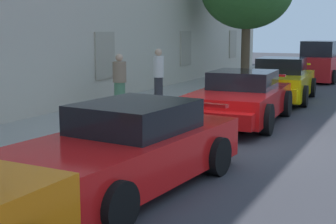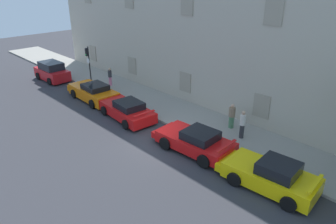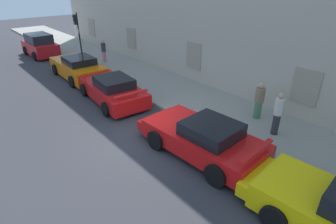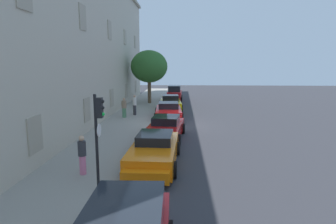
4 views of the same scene
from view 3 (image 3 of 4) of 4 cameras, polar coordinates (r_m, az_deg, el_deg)
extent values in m
plane|color=#333338|center=(10.69, -4.11, -5.12)|extent=(80.00, 80.00, 0.00)
cube|color=gray|center=(12.96, 9.41, 0.90)|extent=(60.00, 3.79, 0.14)
cube|color=#9E937F|center=(26.18, -15.87, 16.82)|extent=(1.10, 0.06, 1.50)
cube|color=#9E937F|center=(20.64, -7.78, 15.14)|extent=(1.10, 0.06, 1.50)
cube|color=#9E937F|center=(15.76, 5.43, 11.73)|extent=(1.10, 0.06, 1.50)
cube|color=#9E937F|center=(12.38, 27.07, 4.72)|extent=(1.10, 0.06, 1.50)
cube|color=orange|center=(17.79, -18.46, 8.69)|extent=(4.69, 2.06, 0.79)
cube|color=black|center=(17.31, -18.31, 10.32)|extent=(1.90, 1.59, 0.41)
cube|color=orange|center=(19.68, -20.64, 9.70)|extent=(1.45, 1.80, 0.43)
cylinder|color=black|center=(18.89, -22.68, 8.31)|extent=(0.67, 0.26, 0.66)
cylinder|color=black|center=(19.46, -17.33, 9.65)|extent=(0.67, 0.26, 0.66)
cylinder|color=black|center=(16.26, -19.57, 6.09)|extent=(0.67, 0.26, 0.66)
cylinder|color=black|center=(16.92, -13.53, 7.67)|extent=(0.67, 0.26, 0.66)
cube|color=red|center=(13.82, -11.75, 4.38)|extent=(4.69, 2.29, 0.68)
cube|color=black|center=(13.33, -11.36, 6.20)|extent=(1.94, 1.67, 0.46)
cube|color=red|center=(15.60, -14.77, 6.29)|extent=(1.51, 1.85, 0.37)
cube|color=red|center=(11.85, -7.81, 3.84)|extent=(0.31, 1.61, 0.06)
cylinder|color=black|center=(14.83, -17.25, 4.48)|extent=(0.67, 0.30, 0.65)
cylinder|color=black|center=(15.44, -10.67, 6.11)|extent=(0.67, 0.30, 0.65)
cylinder|color=black|center=(12.38, -12.92, 0.61)|extent=(0.67, 0.30, 0.65)
cylinder|color=black|center=(13.10, -5.38, 2.69)|extent=(0.67, 0.30, 0.65)
cube|color=red|center=(9.49, 7.39, -5.88)|extent=(4.42, 2.23, 0.65)
cube|color=black|center=(9.04, 9.17, -3.67)|extent=(1.81, 1.68, 0.46)
cube|color=red|center=(10.63, -0.52, -2.33)|extent=(1.40, 1.90, 0.36)
cube|color=red|center=(8.33, 18.24, -7.76)|extent=(0.26, 1.69, 0.06)
cylinder|color=black|center=(9.75, -2.52, -5.92)|extent=(0.75, 0.28, 0.74)
cylinder|color=black|center=(10.97, 5.28, -2.06)|extent=(0.75, 0.28, 0.74)
cylinder|color=black|center=(8.30, 10.10, -13.02)|extent=(0.75, 0.28, 0.74)
cylinder|color=black|center=(9.71, 17.25, -7.44)|extent=(0.75, 0.28, 0.74)
cube|color=yellow|center=(8.26, 21.18, -14.11)|extent=(1.37, 1.86, 0.41)
cylinder|color=black|center=(7.53, 21.51, -20.11)|extent=(0.71, 0.29, 0.69)
cylinder|color=black|center=(8.96, 26.94, -12.79)|extent=(0.71, 0.29, 0.69)
cube|color=red|center=(24.12, -25.33, 12.11)|extent=(3.81, 1.83, 0.90)
cube|color=#1E232B|center=(23.97, -25.70, 13.89)|extent=(2.30, 1.58, 0.65)
cylinder|color=black|center=(23.39, -22.30, 11.59)|extent=(0.66, 0.22, 0.65)
cylinder|color=black|center=(22.89, -26.33, 10.53)|extent=(0.66, 0.22, 0.65)
cylinder|color=black|center=(25.48, -24.20, 12.35)|extent=(0.66, 0.22, 0.65)
cylinder|color=black|center=(25.02, -27.93, 11.38)|extent=(0.66, 0.22, 0.65)
cylinder|color=black|center=(20.82, -18.18, 14.78)|extent=(0.10, 0.10, 3.32)
cube|color=black|center=(20.58, -19.05, 17.98)|extent=(0.22, 0.20, 0.66)
sphere|color=black|center=(20.51, -19.43, 18.50)|extent=(0.12, 0.12, 0.12)
sphere|color=black|center=(20.54, -19.34, 17.92)|extent=(0.12, 0.12, 0.12)
sphere|color=green|center=(20.57, -19.25, 17.35)|extent=(0.12, 0.12, 0.12)
cylinder|color=white|center=(20.70, -18.63, 15.96)|extent=(0.44, 0.02, 0.44)
cylinder|color=#333338|center=(11.15, 21.79, -2.41)|extent=(0.30, 0.30, 0.84)
cylinder|color=silver|center=(10.83, 22.44, 1.03)|extent=(0.37, 0.37, 0.65)
sphere|color=tan|center=(10.66, 22.84, 3.18)|extent=(0.22, 0.22, 0.22)
cylinder|color=pink|center=(20.26, -13.31, 11.32)|extent=(0.34, 0.34, 0.75)
cylinder|color=#333338|center=(20.10, -13.51, 13.15)|extent=(0.43, 0.43, 0.58)
sphere|color=tan|center=(20.02, -13.64, 14.29)|extent=(0.22, 0.22, 0.22)
cylinder|color=#4C7F59|center=(12.19, 18.41, 0.49)|extent=(0.44, 0.44, 0.77)
cylinder|color=#8C7259|center=(11.92, 18.87, 3.44)|extent=(0.55, 0.55, 0.59)
sphere|color=tan|center=(11.77, 19.17, 5.30)|extent=(0.22, 0.22, 0.22)
camera|label=1|loc=(18.16, -33.89, 12.23)|focal=53.18mm
camera|label=2|loc=(8.00, -170.88, -0.17)|focal=33.57mm
camera|label=4|loc=(28.44, -32.45, 20.41)|focal=30.43mm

